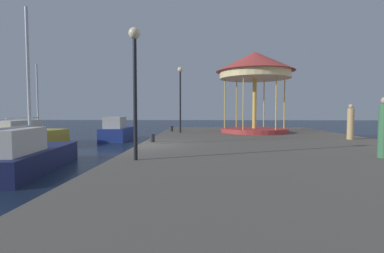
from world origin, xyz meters
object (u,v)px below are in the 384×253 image
sailboat_navy (23,155)px  lamp_post_near_edge (135,69)px  sailboat_yellow (25,137)px  carousel (255,72)px  person_far_corner (384,129)px  bollard_center (152,138)px  motorboat_blue (118,131)px  lamp_post_mid_promenade (180,88)px  bollard_north (172,129)px  person_mid_promenade (351,123)px

sailboat_navy → lamp_post_near_edge: bearing=-19.8°
sailboat_yellow → lamp_post_near_edge: sailboat_yellow is taller
carousel → person_far_corner: carousel is taller
carousel → bollard_center: size_ratio=14.24×
sailboat_navy → person_far_corner: size_ratio=3.21×
motorboat_blue → lamp_post_near_edge: size_ratio=1.15×
sailboat_yellow → sailboat_navy: bearing=-57.4°
motorboat_blue → person_far_corner: 18.02m
sailboat_navy → motorboat_blue: (0.01, 11.75, 0.06)m
lamp_post_mid_promenade → person_far_corner: size_ratio=2.31×
lamp_post_mid_promenade → bollard_north: 3.38m
sailboat_navy → bollard_center: sailboat_navy is taller
sailboat_navy → sailboat_yellow: bearing=122.6°
motorboat_blue → lamp_post_near_edge: 14.55m
bollard_north → person_mid_promenade: (10.34, -5.70, 0.70)m
person_mid_promenade → person_far_corner: 6.44m
sailboat_yellow → bollard_center: sailboat_yellow is taller
motorboat_blue → person_mid_promenade: size_ratio=2.46×
lamp_post_near_edge → lamp_post_mid_promenade: lamp_post_mid_promenade is taller
bollard_center → carousel: bearing=46.3°
lamp_post_near_edge → person_far_corner: (7.99, 0.72, -1.87)m
sailboat_navy → person_far_corner: bearing=-4.4°
sailboat_yellow → person_far_corner: 19.33m
sailboat_yellow → lamp_post_mid_promenade: sailboat_yellow is taller
sailboat_yellow → lamp_post_near_edge: (9.42, -9.06, 2.94)m
sailboat_navy → person_far_corner: 12.79m
sailboat_navy → lamp_post_mid_promenade: size_ratio=1.39×
bollard_north → sailboat_yellow: bearing=-159.3°
sailboat_navy → carousel: size_ratio=1.12×
bollard_north → sailboat_navy: bearing=-112.3°
bollard_north → lamp_post_mid_promenade: bearing=-62.4°
lamp_post_near_edge → bollard_center: lamp_post_near_edge is taller
sailboat_navy → sailboat_yellow: (-4.70, 7.36, 0.03)m
bollard_north → person_far_corner: person_far_corner is taller
motorboat_blue → person_far_corner: (12.70, -12.74, 1.03)m
sailboat_yellow → motorboat_blue: (4.71, 4.40, 0.03)m
bollard_center → person_far_corner: person_far_corner is taller
carousel → sailboat_yellow: bearing=-170.7°
sailboat_navy → person_mid_promenade: bearing=19.1°
bollard_north → person_mid_promenade: size_ratio=0.21×
person_mid_promenade → motorboat_blue: bearing=155.8°
lamp_post_mid_promenade → sailboat_navy: bearing=-119.4°
lamp_post_near_edge → lamp_post_mid_promenade: 11.02m
lamp_post_near_edge → person_far_corner: bearing=5.1°
motorboat_blue → lamp_post_mid_promenade: lamp_post_mid_promenade is taller
person_mid_promenade → bollard_center: bearing=-170.6°
motorboat_blue → bollard_center: 9.43m
sailboat_yellow → carousel: (15.18, 2.47, 4.40)m
sailboat_navy → motorboat_blue: 11.76m
lamp_post_mid_promenade → person_mid_promenade: lamp_post_mid_promenade is taller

